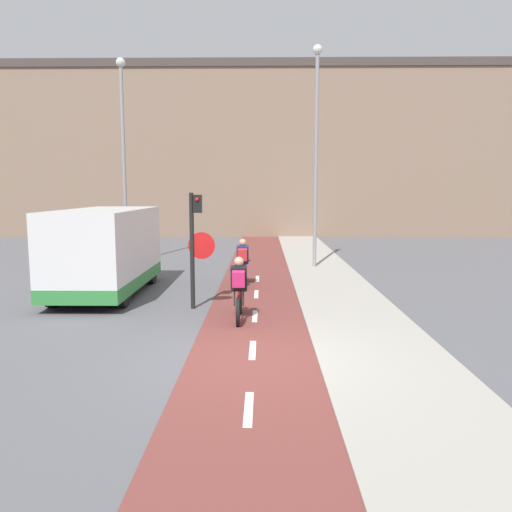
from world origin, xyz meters
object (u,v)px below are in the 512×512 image
object	(u,v)px
street_lamp_far	(123,143)
cyclist_far	(243,263)
street_lamp_sidewalk	(316,137)
cyclist_near	(239,290)
van	(106,253)
traffic_light_pole	(195,237)

from	to	relation	value
street_lamp_far	cyclist_far	world-z (taller)	street_lamp_far
cyclist_far	street_lamp_sidewalk	bearing A→B (deg)	54.40
cyclist_near	van	xyz separation A→B (m)	(-3.92, 2.86, 0.49)
cyclist_far	cyclist_near	bearing A→B (deg)	-88.82
street_lamp_sidewalk	van	distance (m)	8.94
street_lamp_far	van	distance (m)	7.25
street_lamp_far	street_lamp_sidewalk	world-z (taller)	street_lamp_sidewalk
van	traffic_light_pole	bearing A→B (deg)	-31.68
street_lamp_sidewalk	cyclist_far	xyz separation A→B (m)	(-2.60, -3.63, -4.19)
cyclist_near	cyclist_far	bearing A→B (deg)	91.18
traffic_light_pole	cyclist_far	xyz separation A→B (m)	(1.04, 3.08, -1.10)
street_lamp_sidewalk	cyclist_near	bearing A→B (deg)	-107.77
street_lamp_far	cyclist_far	bearing A→B (deg)	-44.28
van	cyclist_far	bearing A→B (deg)	19.50
cyclist_far	street_lamp_far	bearing A→B (deg)	135.72
cyclist_near	van	distance (m)	4.87
traffic_light_pole	street_lamp_far	bearing A→B (deg)	116.28
street_lamp_sidewalk	van	bearing A→B (deg)	-142.20
street_lamp_far	van	xyz separation A→B (m)	(1.11, -6.17, -3.64)
cyclist_near	cyclist_far	distance (m)	4.21
cyclist_far	van	xyz separation A→B (m)	(-3.83, -1.36, 0.49)
traffic_light_pole	street_lamp_far	xyz separation A→B (m)	(-3.90, 7.89, 3.03)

